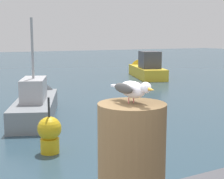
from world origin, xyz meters
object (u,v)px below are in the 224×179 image
(mooring_post, at_px, (131,169))
(boat_yellow, at_px, (145,68))
(seagull, at_px, (133,89))
(channel_buoy, at_px, (50,133))
(boat_grey, at_px, (37,102))

(mooring_post, bearing_deg, boat_yellow, 55.48)
(mooring_post, distance_m, boat_yellow, 21.30)
(seagull, height_order, boat_yellow, seagull)
(boat_yellow, xyz_separation_m, channel_buoy, (-10.73, -11.82, -0.07))
(seagull, relative_size, channel_buoy, 0.30)
(boat_grey, relative_size, channel_buoy, 3.89)
(seagull, bearing_deg, boat_yellow, 55.49)
(mooring_post, height_order, seagull, seagull)
(boat_grey, relative_size, boat_yellow, 0.85)
(seagull, xyz_separation_m, boat_grey, (2.22, 9.75, -1.96))
(channel_buoy, bearing_deg, seagull, -103.05)
(boat_grey, xyz_separation_m, channel_buoy, (-0.90, -4.05, 0.04))
(boat_yellow, bearing_deg, mooring_post, -124.52)
(boat_yellow, relative_size, channel_buoy, 4.55)
(channel_buoy, bearing_deg, boat_grey, 77.47)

